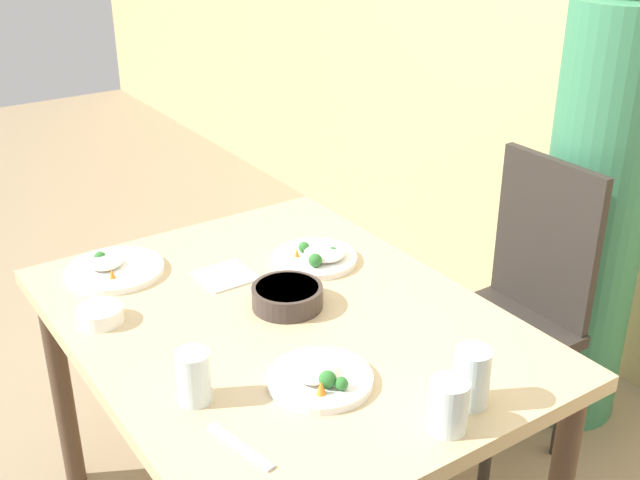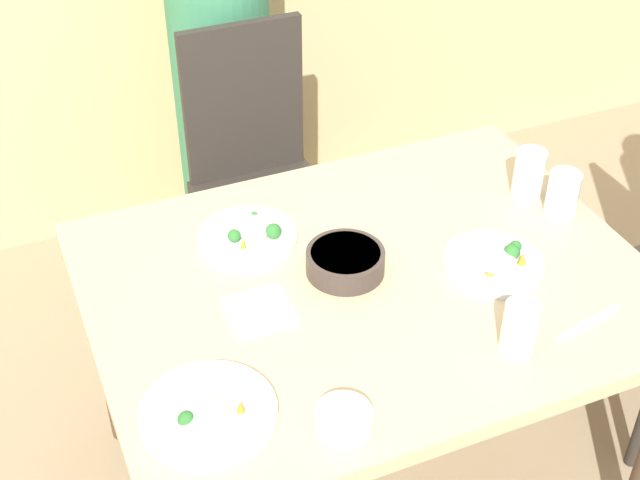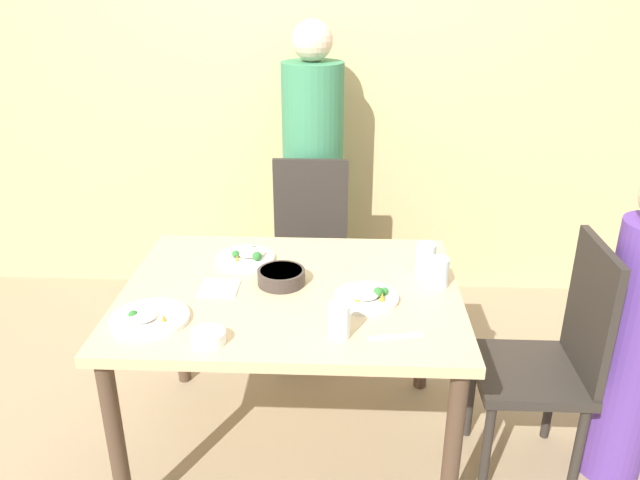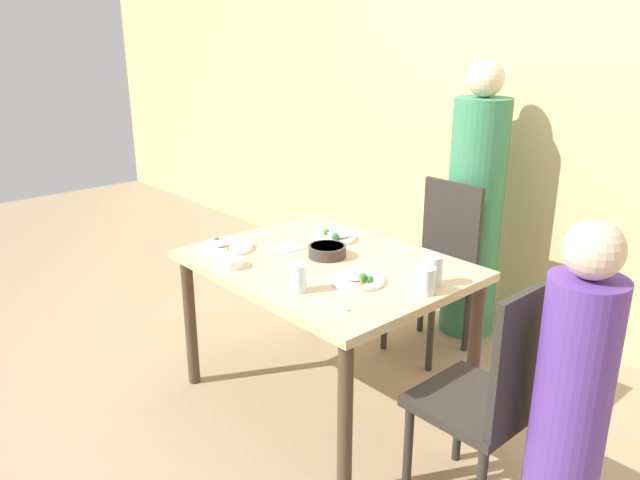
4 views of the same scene
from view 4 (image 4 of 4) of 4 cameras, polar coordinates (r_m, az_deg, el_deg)
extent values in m
plane|color=#998466|center=(3.26, 0.56, -14.07)|extent=(10.00, 10.00, 0.00)
cube|color=tan|center=(3.92, 17.25, 11.89)|extent=(10.00, 0.06, 2.70)
cube|color=tan|center=(2.93, 0.60, -2.28)|extent=(1.25, 0.96, 0.04)
cylinder|color=#4C3828|center=(3.27, -11.77, -7.34)|extent=(0.06, 0.06, 0.69)
cylinder|color=#4C3828|center=(2.48, 2.30, -16.19)|extent=(0.06, 0.06, 0.69)
cylinder|color=#4C3828|center=(3.72, -0.52, -3.63)|extent=(0.06, 0.06, 0.69)
cylinder|color=#4C3828|center=(3.05, 13.95, -9.62)|extent=(0.06, 0.06, 0.69)
cube|color=#2D2823|center=(3.54, 9.83, -3.60)|extent=(0.40, 0.40, 0.04)
cube|color=#2D2823|center=(3.59, 11.92, 1.23)|extent=(0.38, 0.03, 0.51)
cylinder|color=#2D2823|center=(3.61, 5.93, -6.89)|extent=(0.04, 0.04, 0.41)
cylinder|color=#2D2823|center=(3.42, 10.05, -8.61)|extent=(0.04, 0.04, 0.41)
cylinder|color=#2D2823|center=(3.84, 9.27, -5.40)|extent=(0.04, 0.04, 0.41)
cylinder|color=#2D2823|center=(3.67, 13.28, -6.91)|extent=(0.04, 0.04, 0.41)
cube|color=#2D2823|center=(2.49, 13.82, -14.26)|extent=(0.40, 0.40, 0.04)
cube|color=#2D2823|center=(2.27, 18.24, -10.10)|extent=(0.03, 0.38, 0.51)
cylinder|color=#2D2823|center=(2.80, 12.58, -15.57)|extent=(0.04, 0.04, 0.41)
cylinder|color=#2D2823|center=(2.58, 8.04, -18.58)|extent=(0.04, 0.04, 0.41)
cylinder|color=#2D2823|center=(2.67, 18.60, -18.17)|extent=(0.04, 0.04, 0.41)
cylinder|color=#387F56|center=(3.76, 13.89, 1.80)|extent=(0.32, 0.32, 1.41)
sphere|color=beige|center=(3.61, 14.91, 14.10)|extent=(0.21, 0.21, 0.21)
cylinder|color=#5B3893|center=(2.30, 21.69, -15.50)|extent=(0.24, 0.24, 1.05)
sphere|color=beige|center=(2.03, 23.77, -0.84)|extent=(0.18, 0.18, 0.18)
cylinder|color=#3D332D|center=(2.97, 0.66, -1.02)|extent=(0.18, 0.18, 0.06)
cylinder|color=#BC5123|center=(2.96, 0.66, -0.56)|extent=(0.16, 0.16, 0.01)
cylinder|color=white|center=(2.68, 3.44, -3.70)|extent=(0.23, 0.23, 0.02)
ellipsoid|color=white|center=(2.67, 3.21, -3.28)|extent=(0.10, 0.10, 0.03)
sphere|color=#2D702D|center=(2.64, 4.62, -3.57)|extent=(0.03, 0.03, 0.03)
sphere|color=#2D702D|center=(2.64, 3.96, -3.44)|extent=(0.04, 0.04, 0.04)
cone|color=orange|center=(2.67, 2.35, -3.32)|extent=(0.02, 0.02, 0.02)
cone|color=orange|center=(2.62, 3.78, -3.74)|extent=(0.02, 0.02, 0.03)
cylinder|color=white|center=(3.11, -8.59, -0.63)|extent=(0.27, 0.27, 0.02)
ellipsoid|color=white|center=(3.11, -9.07, -0.25)|extent=(0.09, 0.09, 0.03)
sphere|color=#2D702D|center=(3.13, -9.42, -0.06)|extent=(0.03, 0.03, 0.03)
cone|color=orange|center=(3.05, -8.44, -0.61)|extent=(0.02, 0.02, 0.03)
cylinder|color=white|center=(3.22, 1.20, 0.21)|extent=(0.24, 0.24, 0.02)
ellipsoid|color=white|center=(3.21, 1.73, 0.58)|extent=(0.12, 0.12, 0.03)
sphere|color=#2D702D|center=(3.15, 1.41, 0.33)|extent=(0.04, 0.04, 0.04)
sphere|color=#2D702D|center=(3.21, 2.10, 0.63)|extent=(0.03, 0.03, 0.03)
cone|color=orange|center=(3.20, 0.32, 0.53)|extent=(0.02, 0.02, 0.03)
sphere|color=#2D702D|center=(3.22, 0.60, 0.74)|extent=(0.03, 0.03, 0.03)
cylinder|color=white|center=(2.87, -8.12, -2.10)|extent=(0.11, 0.11, 0.04)
cylinder|color=white|center=(2.86, -8.14, -1.78)|extent=(0.10, 0.10, 0.01)
cylinder|color=silver|center=(2.68, 10.33, -2.77)|extent=(0.08, 0.08, 0.13)
cylinder|color=silver|center=(2.59, 9.64, -3.69)|extent=(0.08, 0.08, 0.11)
cylinder|color=silver|center=(2.57, -1.98, -3.50)|extent=(0.07, 0.07, 0.12)
cube|color=white|center=(3.10, -2.94, -0.63)|extent=(0.14, 0.14, 0.01)
cube|color=silver|center=(2.47, 0.88, -5.89)|extent=(0.18, 0.06, 0.01)
camera|label=1|loc=(1.11, 19.63, 17.16)|focal=45.00mm
camera|label=2|loc=(2.77, -34.81, 21.15)|focal=50.00mm
camera|label=3|loc=(1.82, -50.49, 14.06)|focal=35.00mm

